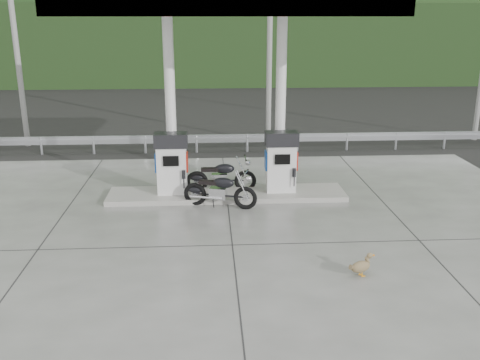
{
  "coord_description": "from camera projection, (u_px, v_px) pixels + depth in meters",
  "views": [
    {
      "loc": [
        -0.51,
        -12.55,
        5.22
      ],
      "look_at": [
        0.3,
        1.0,
        1.0
      ],
      "focal_mm": 40.0,
      "sensor_mm": 36.0,
      "label": 1
    }
  ],
  "objects": [
    {
      "name": "ground",
      "position": [
        231.0,
        230.0,
        13.54
      ],
      "size": [
        160.0,
        160.0,
        0.0
      ],
      "primitive_type": "plane",
      "color": "black",
      "rests_on": "ground"
    },
    {
      "name": "motorcycle_left",
      "position": [
        221.0,
        177.0,
        16.24
      ],
      "size": [
        2.01,
        0.65,
        0.95
      ],
      "primitive_type": null,
      "rotation": [
        0.0,
        0.0,
        -0.01
      ],
      "color": "black",
      "rests_on": "forecourt_apron"
    },
    {
      "name": "gas_pump_left",
      "position": [
        172.0,
        164.0,
        15.51
      ],
      "size": [
        0.95,
        0.55,
        1.8
      ],
      "primitive_type": null,
      "color": "silver",
      "rests_on": "pump_island"
    },
    {
      "name": "pump_island",
      "position": [
        227.0,
        194.0,
        15.89
      ],
      "size": [
        7.0,
        1.4,
        0.15
      ],
      "primitive_type": "cube",
      "color": "gray",
      "rests_on": "forecourt_apron"
    },
    {
      "name": "motorcycle_right",
      "position": [
        220.0,
        191.0,
        14.93
      ],
      "size": [
        2.08,
        1.18,
        0.94
      ],
      "primitive_type": null,
      "rotation": [
        0.0,
        0.0,
        -0.3
      ],
      "color": "black",
      "rests_on": "forecourt_apron"
    },
    {
      "name": "duck",
      "position": [
        360.0,
        267.0,
        11.04
      ],
      "size": [
        0.58,
        0.38,
        0.41
      ],
      "primitive_type": null,
      "rotation": [
        0.0,
        0.0,
        0.43
      ],
      "color": "brown",
      "rests_on": "forecourt_apron"
    },
    {
      "name": "canopy_column_right",
      "position": [
        281.0,
        105.0,
        15.6
      ],
      "size": [
        0.3,
        0.3,
        5.0
      ],
      "primitive_type": "cylinder",
      "color": "white",
      "rests_on": "pump_island"
    },
    {
      "name": "road",
      "position": [
        220.0,
        133.0,
        24.5
      ],
      "size": [
        60.0,
        7.0,
        0.01
      ],
      "primitive_type": "cube",
      "color": "black",
      "rests_on": "ground"
    },
    {
      "name": "canopy_column_left",
      "position": [
        170.0,
        107.0,
        15.42
      ],
      "size": [
        0.3,
        0.3,
        5.0
      ],
      "primitive_type": "cylinder",
      "color": "white",
      "rests_on": "pump_island"
    },
    {
      "name": "guardrail",
      "position": [
        222.0,
        134.0,
        20.95
      ],
      "size": [
        26.0,
        0.16,
        1.42
      ],
      "primitive_type": null,
      "color": "#9EA1A6",
      "rests_on": "ground"
    },
    {
      "name": "utility_pole_b",
      "position": [
        270.0,
        46.0,
        21.52
      ],
      "size": [
        0.22,
        0.22,
        8.0
      ],
      "primitive_type": "cylinder",
      "color": "gray",
      "rests_on": "ground"
    },
    {
      "name": "canopy_roof",
      "position": [
        226.0,
        8.0,
        14.33
      ],
      "size": [
        8.5,
        5.0,
        0.4
      ],
      "primitive_type": "cube",
      "color": "silver",
      "rests_on": "canopy_column_left"
    },
    {
      "name": "utility_pole_a",
      "position": [
        16.0,
        47.0,
        20.95
      ],
      "size": [
        0.22,
        0.22,
        8.0
      ],
      "primitive_type": "cylinder",
      "color": "gray",
      "rests_on": "ground"
    },
    {
      "name": "forecourt_apron",
      "position": [
        231.0,
        229.0,
        13.53
      ],
      "size": [
        18.0,
        14.0,
        0.02
      ],
      "primitive_type": "cube",
      "color": "slate",
      "rests_on": "ground"
    },
    {
      "name": "forested_hills",
      "position": [
        211.0,
        55.0,
        70.73
      ],
      "size": [
        100.0,
        40.0,
        140.0
      ],
      "primitive_type": null,
      "color": "black",
      "rests_on": "ground"
    },
    {
      "name": "tree_band",
      "position": [
        214.0,
        44.0,
        41.24
      ],
      "size": [
        80.0,
        6.0,
        6.0
      ],
      "primitive_type": "cube",
      "color": "black",
      "rests_on": "ground"
    },
    {
      "name": "gas_pump_right",
      "position": [
        281.0,
        162.0,
        15.69
      ],
      "size": [
        0.95,
        0.55,
        1.8
      ],
      "primitive_type": null,
      "color": "silver",
      "rests_on": "pump_island"
    }
  ]
}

